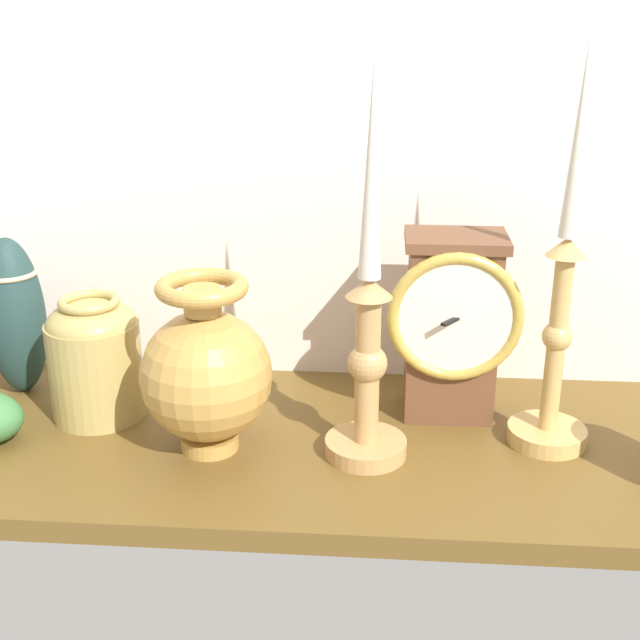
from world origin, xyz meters
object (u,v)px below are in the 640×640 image
mantel_clock (452,324)px  brass_vase_bulbous (206,372)px  candlestick_tall_left (368,340)px  tall_ceramic_vase (15,315)px  brass_vase_jar (94,355)px  candlestick_tall_center (558,325)px

mantel_clock → brass_vase_bulbous: (-26.18, -9.87, -2.32)cm
brass_vase_bulbous → mantel_clock: bearing=20.7°
candlestick_tall_left → tall_ceramic_vase: 44.76cm
brass_vase_bulbous → brass_vase_jar: 15.94cm
candlestick_tall_left → brass_vase_bulbous: size_ratio=2.14×
candlestick_tall_left → mantel_clock: bearing=47.4°
brass_vase_bulbous → candlestick_tall_left: bearing=-0.7°
mantel_clock → candlestick_tall_center: (10.49, -5.80, 2.46)cm
candlestick_tall_left → tall_ceramic_vase: bearing=163.7°
candlestick_tall_center → tall_ceramic_vase: candlestick_tall_center is taller
brass_vase_bulbous → brass_vase_jar: brass_vase_bulbous is taller
tall_ceramic_vase → brass_vase_bulbous: bearing=-25.5°
mantel_clock → candlestick_tall_left: 13.83cm
mantel_clock → brass_vase_jar: size_ratio=1.48×
mantel_clock → brass_vase_bulbous: size_ratio=1.12×
candlestick_tall_center → brass_vase_bulbous: bearing=-173.7°
brass_vase_jar → tall_ceramic_vase: (-11.53, 5.68, 2.41)cm
candlestick_tall_left → brass_vase_bulbous: bearing=179.3°
mantel_clock → tall_ceramic_vase: 52.18cm
candlestick_tall_left → brass_vase_jar: 32.55cm
candlestick_tall_left → brass_vase_jar: bearing=167.6°
candlestick_tall_center → brass_vase_jar: (-51.07, 2.60, -6.26)cm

